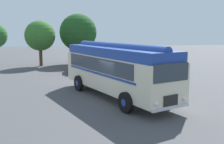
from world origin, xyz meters
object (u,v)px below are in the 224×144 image
at_px(box_van, 132,58).
at_px(car_mid_left, 103,63).
at_px(vintage_bus, 116,68).
at_px(car_near_left, 78,64).

bearing_deg(box_van, car_mid_left, 177.87).
bearing_deg(car_mid_left, vintage_bus, -92.69).
height_order(vintage_bus, car_mid_left, vintage_bus).
xyz_separation_m(vintage_bus, car_mid_left, (0.53, 11.23, -1.05)).
bearing_deg(car_near_left, vintage_bus, -79.57).
bearing_deg(vintage_bus, box_van, 71.38).
distance_m(vintage_bus, box_van, 11.73).
height_order(vintage_bus, box_van, vintage_bus).
distance_m(car_near_left, box_van, 5.85).
bearing_deg(car_near_left, car_mid_left, -1.36).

